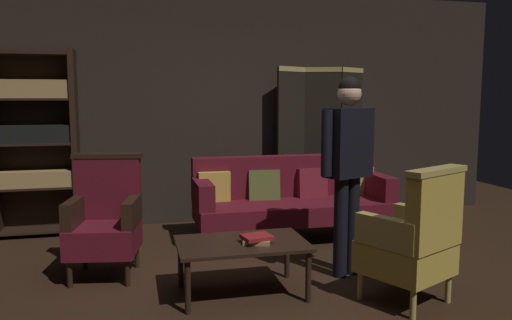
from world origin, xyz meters
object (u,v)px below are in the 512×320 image
object	(u,v)px
armchair_wing_left	(105,219)
standing_figure	(348,157)
folding_screen	(322,140)
book_tan_leather	(257,241)
velvet_couch	(291,196)
armchair_gilt_accent	(413,240)
coffee_table	(242,248)
bookshelf	(35,139)
book_red_leather	(257,237)

from	to	relation	value
armchair_wing_left	standing_figure	distance (m)	2.14
folding_screen	armchair_wing_left	size ratio (longest dim) A/B	1.83
book_tan_leather	velvet_couch	bearing A→B (deg)	63.72
book_tan_leather	armchair_gilt_accent	bearing A→B (deg)	-21.24
folding_screen	armchair_wing_left	distance (m)	3.06
armchair_wing_left	standing_figure	xyz separation A→B (m)	(2.01, -0.50, 0.54)
coffee_table	armchair_wing_left	distance (m)	1.27
bookshelf	armchair_wing_left	size ratio (longest dim) A/B	1.97
armchair_wing_left	coffee_table	bearing A→B (deg)	-34.41
velvet_couch	coffee_table	world-z (taller)	velvet_couch
bookshelf	standing_figure	world-z (taller)	bookshelf
folding_screen	armchair_wing_left	bearing A→B (deg)	-148.49
folding_screen	standing_figure	bearing A→B (deg)	-105.12
standing_figure	book_tan_leather	world-z (taller)	standing_figure
bookshelf	book_red_leather	distance (m)	3.05
coffee_table	armchair_wing_left	size ratio (longest dim) A/B	0.96
folding_screen	standing_figure	world-z (taller)	folding_screen
velvet_couch	armchair_gilt_accent	distance (m)	1.98
coffee_table	book_tan_leather	world-z (taller)	book_tan_leather
bookshelf	armchair_wing_left	bearing A→B (deg)	-62.07
folding_screen	book_tan_leather	bearing A→B (deg)	-121.12
bookshelf	velvet_couch	world-z (taller)	bookshelf
coffee_table	standing_figure	bearing A→B (deg)	12.72
book_tan_leather	book_red_leather	bearing A→B (deg)	0.00
armchair_gilt_accent	book_tan_leather	xyz separation A→B (m)	(-1.08, 0.42, -0.05)
coffee_table	book_tan_leather	xyz separation A→B (m)	(0.11, -0.06, 0.06)
velvet_couch	armchair_gilt_accent	world-z (taller)	armchair_gilt_accent
bookshelf	standing_figure	xyz separation A→B (m)	(2.80, -1.99, -0.05)
velvet_couch	book_red_leather	xyz separation A→B (m)	(-0.76, -1.53, 0.01)
folding_screen	velvet_couch	distance (m)	1.18
bookshelf	armchair_gilt_accent	bearing A→B (deg)	-41.61
folding_screen	armchair_wing_left	xyz separation A→B (m)	(-2.57, -1.58, -0.50)
velvet_couch	bookshelf	bearing A→B (deg)	164.69
armchair_wing_left	book_red_leather	bearing A→B (deg)	-33.90
book_tan_leather	coffee_table	bearing A→B (deg)	151.49
folding_screen	book_red_leather	bearing A→B (deg)	-121.12
velvet_couch	folding_screen	bearing A→B (deg)	51.06
armchair_wing_left	book_tan_leather	distance (m)	1.39
armchair_gilt_accent	armchair_wing_left	size ratio (longest dim) A/B	1.00
book_tan_leather	book_red_leather	size ratio (longest dim) A/B	0.94
bookshelf	armchair_gilt_accent	world-z (taller)	bookshelf
armchair_gilt_accent	armchair_wing_left	xyz separation A→B (m)	(-2.24, 1.20, 0.00)
coffee_table	standing_figure	size ratio (longest dim) A/B	0.59
velvet_couch	armchair_wing_left	bearing A→B (deg)	-158.42
armchair_gilt_accent	book_tan_leather	world-z (taller)	armchair_gilt_accent
coffee_table	book_tan_leather	size ratio (longest dim) A/B	4.89
folding_screen	bookshelf	xyz separation A→B (m)	(-3.36, -0.08, 0.09)
armchair_gilt_accent	standing_figure	world-z (taller)	standing_figure
velvet_couch	book_red_leather	bearing A→B (deg)	-116.28
velvet_couch	coffee_table	size ratio (longest dim) A/B	2.12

